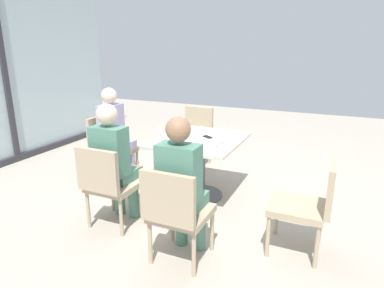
{
  "coord_description": "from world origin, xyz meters",
  "views": [
    {
      "loc": [
        -3.5,
        -1.48,
        1.78
      ],
      "look_at": [
        0.0,
        0.1,
        0.65
      ],
      "focal_mm": 31.43,
      "sensor_mm": 36.0,
      "label": 1
    }
  ],
  "objects_px": {
    "wine_glass_0": "(176,124)",
    "handbag_1": "(132,179)",
    "chair_far_right": "(195,133)",
    "coffee_cup": "(175,134)",
    "wine_glass_2": "(222,133)",
    "wine_glass_3": "(215,136)",
    "person_near_window": "(115,131)",
    "chair_far_left": "(109,182)",
    "cell_phone_on_table": "(208,137)",
    "person_far_left": "(114,159)",
    "handbag_0": "(163,209)",
    "chair_side_end": "(176,210)",
    "chair_near_window": "(109,144)",
    "person_side_end": "(182,182)",
    "wine_glass_1": "(160,128)",
    "chair_front_left": "(310,202)",
    "dining_table_main": "(200,154)"
  },
  "relations": [
    {
      "from": "wine_glass_3",
      "to": "dining_table_main",
      "type": "bearing_deg",
      "value": 45.82
    },
    {
      "from": "chair_near_window",
      "to": "wine_glass_0",
      "type": "xyz_separation_m",
      "value": [
        0.05,
        -0.98,
        0.37
      ]
    },
    {
      "from": "person_near_window",
      "to": "wine_glass_2",
      "type": "distance_m",
      "value": 1.55
    },
    {
      "from": "cell_phone_on_table",
      "to": "chair_side_end",
      "type": "bearing_deg",
      "value": -135.22
    },
    {
      "from": "wine_glass_3",
      "to": "handbag_1",
      "type": "height_order",
      "value": "wine_glass_3"
    },
    {
      "from": "chair_far_left",
      "to": "person_side_end",
      "type": "bearing_deg",
      "value": -99.41
    },
    {
      "from": "chair_front_left",
      "to": "handbag_1",
      "type": "xyz_separation_m",
      "value": [
        0.51,
        2.19,
        -0.36
      ]
    },
    {
      "from": "person_far_left",
      "to": "handbag_1",
      "type": "height_order",
      "value": "person_far_left"
    },
    {
      "from": "person_far_left",
      "to": "wine_glass_2",
      "type": "relative_size",
      "value": 6.81
    },
    {
      "from": "wine_glass_0",
      "to": "handbag_0",
      "type": "height_order",
      "value": "wine_glass_0"
    },
    {
      "from": "chair_near_window",
      "to": "wine_glass_0",
      "type": "relative_size",
      "value": 4.7
    },
    {
      "from": "person_side_end",
      "to": "cell_phone_on_table",
      "type": "relative_size",
      "value": 8.75
    },
    {
      "from": "person_side_end",
      "to": "wine_glass_3",
      "type": "xyz_separation_m",
      "value": [
        0.91,
        0.05,
        0.16
      ]
    },
    {
      "from": "handbag_1",
      "to": "person_near_window",
      "type": "bearing_deg",
      "value": 60.7
    },
    {
      "from": "chair_far_right",
      "to": "wine_glass_2",
      "type": "xyz_separation_m",
      "value": [
        -1.18,
        -0.84,
        0.37
      ]
    },
    {
      "from": "chair_near_window",
      "to": "cell_phone_on_table",
      "type": "relative_size",
      "value": 6.04
    },
    {
      "from": "chair_far_left",
      "to": "wine_glass_2",
      "type": "relative_size",
      "value": 4.7
    },
    {
      "from": "handbag_0",
      "to": "person_near_window",
      "type": "bearing_deg",
      "value": 57.56
    },
    {
      "from": "coffee_cup",
      "to": "chair_near_window",
      "type": "bearing_deg",
      "value": 84.07
    },
    {
      "from": "chair_side_end",
      "to": "wine_glass_2",
      "type": "bearing_deg",
      "value": 1.55
    },
    {
      "from": "wine_glass_3",
      "to": "handbag_0",
      "type": "distance_m",
      "value": 0.94
    },
    {
      "from": "wine_glass_1",
      "to": "wine_glass_3",
      "type": "xyz_separation_m",
      "value": [
        -0.07,
        -0.7,
        0.0
      ]
    },
    {
      "from": "person_near_window",
      "to": "coffee_cup",
      "type": "relative_size",
      "value": 14.0
    },
    {
      "from": "chair_side_end",
      "to": "handbag_1",
      "type": "relative_size",
      "value": 2.9
    },
    {
      "from": "chair_far_right",
      "to": "coffee_cup",
      "type": "relative_size",
      "value": 9.67
    },
    {
      "from": "wine_glass_1",
      "to": "coffee_cup",
      "type": "relative_size",
      "value": 2.06
    },
    {
      "from": "wine_glass_1",
      "to": "wine_glass_3",
      "type": "relative_size",
      "value": 1.0
    },
    {
      "from": "wine_glass_2",
      "to": "wine_glass_3",
      "type": "height_order",
      "value": "same"
    },
    {
      "from": "wine_glass_1",
      "to": "person_side_end",
      "type": "bearing_deg",
      "value": -142.49
    },
    {
      "from": "chair_front_left",
      "to": "wine_glass_2",
      "type": "distance_m",
      "value": 1.21
    },
    {
      "from": "person_far_left",
      "to": "coffee_cup",
      "type": "bearing_deg",
      "value": -16.71
    },
    {
      "from": "person_far_left",
      "to": "wine_glass_2",
      "type": "height_order",
      "value": "person_far_left"
    },
    {
      "from": "dining_table_main",
      "to": "wine_glass_2",
      "type": "height_order",
      "value": "wine_glass_2"
    },
    {
      "from": "cell_phone_on_table",
      "to": "dining_table_main",
      "type": "bearing_deg",
      "value": 177.99
    },
    {
      "from": "handbag_0",
      "to": "handbag_1",
      "type": "xyz_separation_m",
      "value": [
        0.55,
        0.76,
        0.0
      ]
    },
    {
      "from": "chair_near_window",
      "to": "wine_glass_2",
      "type": "relative_size",
      "value": 4.7
    },
    {
      "from": "wine_glass_0",
      "to": "handbag_1",
      "type": "height_order",
      "value": "wine_glass_0"
    },
    {
      "from": "person_side_end",
      "to": "handbag_0",
      "type": "relative_size",
      "value": 4.2
    },
    {
      "from": "dining_table_main",
      "to": "handbag_1",
      "type": "bearing_deg",
      "value": 102.18
    },
    {
      "from": "wine_glass_1",
      "to": "dining_table_main",
      "type": "bearing_deg",
      "value": -61.78
    },
    {
      "from": "person_near_window",
      "to": "handbag_0",
      "type": "relative_size",
      "value": 4.2
    },
    {
      "from": "person_far_left",
      "to": "coffee_cup",
      "type": "relative_size",
      "value": 14.0
    },
    {
      "from": "chair_far_left",
      "to": "wine_glass_2",
      "type": "distance_m",
      "value": 1.3
    },
    {
      "from": "chair_near_window",
      "to": "chair_far_right",
      "type": "distance_m",
      "value": 1.32
    },
    {
      "from": "chair_near_window",
      "to": "handbag_1",
      "type": "bearing_deg",
      "value": -112.03
    },
    {
      "from": "chair_far_left",
      "to": "chair_side_end",
      "type": "distance_m",
      "value": 0.91
    },
    {
      "from": "coffee_cup",
      "to": "handbag_1",
      "type": "distance_m",
      "value": 0.87
    },
    {
      "from": "person_far_left",
      "to": "cell_phone_on_table",
      "type": "height_order",
      "value": "person_far_left"
    },
    {
      "from": "wine_glass_2",
      "to": "cell_phone_on_table",
      "type": "distance_m",
      "value": 0.36
    },
    {
      "from": "chair_near_window",
      "to": "handbag_0",
      "type": "relative_size",
      "value": 2.9
    }
  ]
}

